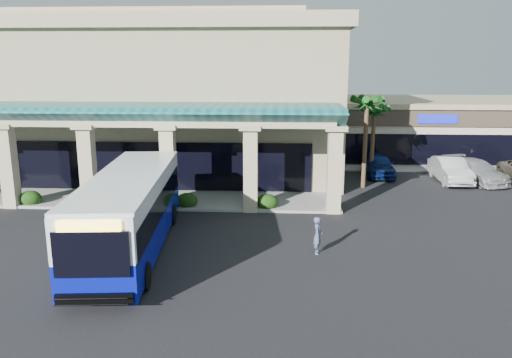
# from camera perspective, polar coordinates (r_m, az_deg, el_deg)

# --- Properties ---
(ground) EXTENTS (110.00, 110.00, 0.00)m
(ground) POSITION_cam_1_polar(r_m,az_deg,el_deg) (22.81, -5.29, -7.35)
(ground) COLOR black
(main_building) EXTENTS (30.80, 14.80, 11.35)m
(main_building) POSITION_cam_1_polar(r_m,az_deg,el_deg) (38.88, -13.80, 9.35)
(main_building) COLOR tan
(main_building) RESTS_ON ground
(arcade) EXTENTS (30.00, 6.20, 5.70)m
(arcade) POSITION_cam_1_polar(r_m,az_deg,el_deg) (30.55, -18.50, 2.80)
(arcade) COLOR #0E5155
(arcade) RESTS_ON ground
(strip_mall) EXTENTS (22.50, 12.50, 4.90)m
(strip_mall) POSITION_cam_1_polar(r_m,az_deg,el_deg) (47.78, 21.29, 5.58)
(strip_mall) COLOR beige
(strip_mall) RESTS_ON ground
(palm_0) EXTENTS (2.40, 2.40, 6.60)m
(palm_0) POSITION_cam_1_polar(r_m,az_deg,el_deg) (32.87, 12.39, 4.65)
(palm_0) COLOR #103C10
(palm_0) RESTS_ON ground
(palm_1) EXTENTS (2.40, 2.40, 5.80)m
(palm_1) POSITION_cam_1_polar(r_m,az_deg,el_deg) (36.02, 13.21, 4.68)
(palm_1) COLOR #103C10
(palm_1) RESTS_ON ground
(broadleaf_tree) EXTENTS (2.60, 2.60, 4.81)m
(broadleaf_tree) POSITION_cam_1_polar(r_m,az_deg,el_deg) (40.72, 9.21, 5.08)
(broadleaf_tree) COLOR black
(broadleaf_tree) RESTS_ON ground
(transit_bus) EXTENTS (3.91, 12.31, 3.38)m
(transit_bus) POSITION_cam_1_polar(r_m,az_deg,el_deg) (22.07, -14.14, -3.78)
(transit_bus) COLOR #0711A4
(transit_bus) RESTS_ON ground
(pedestrian) EXTENTS (0.47, 0.64, 1.61)m
(pedestrian) POSITION_cam_1_polar(r_m,az_deg,el_deg) (21.48, 7.07, -6.41)
(pedestrian) COLOR #4E5872
(pedestrian) RESTS_ON ground
(car_silver) EXTENTS (1.98, 4.85, 1.65)m
(car_silver) POSITION_cam_1_polar(r_m,az_deg,el_deg) (37.06, 13.79, 1.61)
(car_silver) COLOR navy
(car_silver) RESTS_ON ground
(car_white) EXTENTS (1.78, 5.09, 1.68)m
(car_white) POSITION_cam_1_polar(r_m,az_deg,el_deg) (36.59, 21.32, 0.97)
(car_white) COLOR silver
(car_white) RESTS_ON ground
(car_red) EXTENTS (3.78, 5.71, 1.54)m
(car_red) POSITION_cam_1_polar(r_m,az_deg,el_deg) (37.28, 23.81, 0.85)
(car_red) COLOR #A3A3A3
(car_red) RESTS_ON ground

